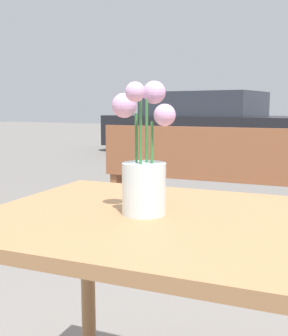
% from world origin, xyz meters
% --- Properties ---
extents(table_front, '(0.97, 0.77, 0.74)m').
position_xyz_m(table_front, '(0.00, 0.00, 0.63)').
color(table_front, '#9E7047').
rests_on(table_front, ground_plane).
extents(flower_vase, '(0.16, 0.15, 0.33)m').
position_xyz_m(flower_vase, '(-0.06, -0.01, 0.85)').
color(flower_vase, silver).
rests_on(flower_vase, table_front).
extents(bench_middle, '(1.93, 0.46, 0.85)m').
position_xyz_m(bench_middle, '(-0.54, 2.29, 0.47)').
color(bench_middle, brown).
rests_on(bench_middle, ground_plane).
extents(parked_car, '(4.37, 2.24, 1.30)m').
position_xyz_m(parked_car, '(-2.48, 7.74, 0.62)').
color(parked_car, black).
rests_on(parked_car, ground_plane).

